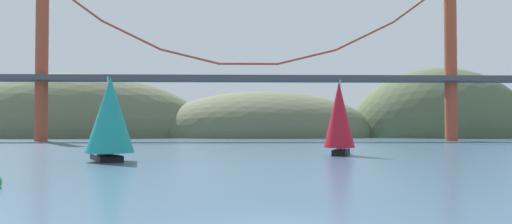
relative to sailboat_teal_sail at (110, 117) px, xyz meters
name	(u,v)px	position (x,y,z in m)	size (l,w,h in m)	color
headland_left	(67,137)	(-40.91, 103.96, -4.30)	(88.11, 44.00, 39.19)	#5B6647
headland_center	(263,137)	(19.09, 103.96, -4.30)	(71.36, 44.00, 28.12)	#5B6647
headland_right	(439,137)	(74.09, 103.96, -4.30)	(56.79, 44.00, 42.94)	#4C5B3D
suspension_bridge	(248,71)	(14.09, 63.96, 11.72)	(129.50, 6.00, 37.30)	#A34228
sailboat_teal_sail	(110,117)	(0.00, 0.00, 0.00)	(6.45, 8.72, 8.39)	black
sailboat_crimson_sail	(339,117)	(24.11, 9.09, 0.23)	(4.52, 7.16, 8.96)	black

